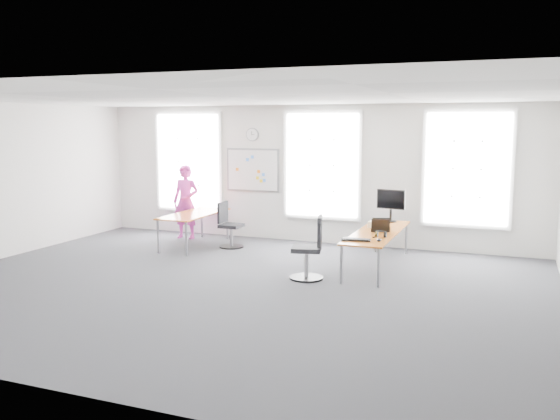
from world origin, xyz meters
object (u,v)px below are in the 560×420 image
at_px(desk_left, 194,216).
at_px(chair_right, 310,251).
at_px(chair_left, 229,228).
at_px(person, 186,202).
at_px(keyboard, 356,240).
at_px(headphones, 381,234).
at_px(monitor, 391,203).
at_px(desk_right, 377,234).

relative_size(desk_left, chair_right, 1.81).
xyz_separation_m(desk_left, chair_left, (0.75, 0.14, -0.23)).
bearing_deg(desk_left, chair_right, -28.26).
relative_size(person, keyboard, 3.49).
bearing_deg(chair_left, headphones, -108.16).
bearing_deg(monitor, keyboard, -84.76).
height_order(chair_right, keyboard, chair_right).
relative_size(desk_left, keyboard, 4.03).
bearing_deg(keyboard, chair_left, 141.83).
relative_size(keyboard, headphones, 2.50).
relative_size(chair_right, headphones, 5.57).
relative_size(chair_right, chair_left, 1.12).
height_order(desk_right, keyboard, keyboard).
bearing_deg(desk_left, chair_left, 10.77).
height_order(person, monitor, person).
distance_m(desk_right, monitor, 1.23).
distance_m(desk_left, chair_right, 3.61).
height_order(chair_left, headphones, chair_left).
bearing_deg(chair_left, desk_left, 101.25).
relative_size(desk_right, headphones, 14.22).
bearing_deg(chair_right, keyboard, 93.74).
relative_size(desk_right, person, 1.63).
bearing_deg(chair_right, person, -136.35).
height_order(chair_left, keyboard, chair_left).
bearing_deg(monitor, headphones, -75.16).
distance_m(desk_right, chair_right, 1.50).
bearing_deg(keyboard, desk_left, 148.27).
relative_size(desk_left, person, 1.16).
distance_m(person, keyboard, 5.00).
relative_size(desk_left, chair_left, 2.01).
bearing_deg(desk_right, chair_left, 169.01).
bearing_deg(headphones, desk_right, 102.99).
height_order(chair_left, person, person).
bearing_deg(keyboard, person, 143.32).
bearing_deg(chair_right, headphones, 109.29).
distance_m(person, monitor, 4.67).
bearing_deg(monitor, desk_left, -161.32).
height_order(chair_right, chair_left, chair_right).
bearing_deg(desk_left, desk_right, -7.03).
relative_size(person, headphones, 8.70).
bearing_deg(keyboard, chair_right, -173.24).
relative_size(desk_right, chair_left, 2.85).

